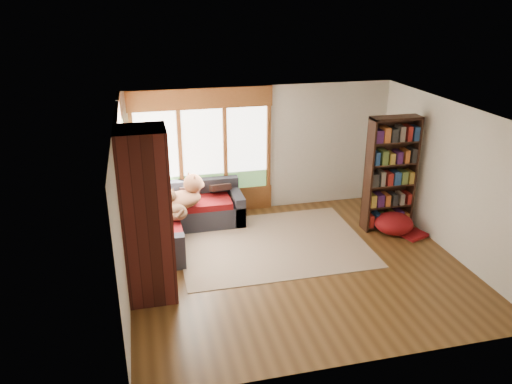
{
  "coord_description": "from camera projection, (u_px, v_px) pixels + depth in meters",
  "views": [
    {
      "loc": [
        -2.39,
        -7.03,
        4.28
      ],
      "look_at": [
        -0.45,
        1.07,
        0.95
      ],
      "focal_mm": 35.0,
      "sensor_mm": 36.0,
      "label": 1
    }
  ],
  "objects": [
    {
      "name": "dog_tan",
      "position": [
        182.0,
        194.0,
        9.27
      ],
      "size": [
        1.07,
        0.91,
        0.52
      ],
      "rotation": [
        0.0,
        0.0,
        0.44
      ],
      "color": "brown",
      "rests_on": "sectional_sofa"
    },
    {
      "name": "throw_pillows",
      "position": [
        174.0,
        196.0,
        9.36
      ],
      "size": [
        1.98,
        1.68,
        0.45
      ],
      "color": "black",
      "rests_on": "sectional_sofa"
    },
    {
      "name": "bookshelf",
      "position": [
        391.0,
        174.0,
        9.39
      ],
      "size": [
        0.95,
        0.32,
        2.21
      ],
      "color": "black",
      "rests_on": "ground"
    },
    {
      "name": "ceiling",
      "position": [
        302.0,
        113.0,
        7.49
      ],
      "size": [
        5.5,
        5.5,
        0.0
      ],
      "primitive_type": "plane",
      "color": "white"
    },
    {
      "name": "roller_blind",
      "position": [
        124.0,
        143.0,
        9.05
      ],
      "size": [
        0.03,
        0.72,
        0.9
      ],
      "primitive_type": "cube",
      "color": "#66805A",
      "rests_on": "wall_left"
    },
    {
      "name": "area_rug",
      "position": [
        272.0,
        244.0,
        9.14
      ],
      "size": [
        3.36,
        2.57,
        0.01
      ],
      "primitive_type": "cube",
      "rotation": [
        0.0,
        0.0,
        -0.0
      ],
      "color": "beige",
      "rests_on": "ground"
    },
    {
      "name": "dog_brindle",
      "position": [
        173.0,
        206.0,
        8.92
      ],
      "size": [
        0.6,
        0.79,
        0.4
      ],
      "rotation": [
        0.0,
        0.0,
        1.82
      ],
      "color": "#3D291E",
      "rests_on": "sectional_sofa"
    },
    {
      "name": "sectional_sofa",
      "position": [
        171.0,
        219.0,
        9.45
      ],
      "size": [
        2.2,
        2.2,
        0.8
      ],
      "rotation": [
        0.0,
        0.0,
        0.08
      ],
      "color": "#282930",
      "rests_on": "ground"
    },
    {
      "name": "pouf",
      "position": [
        394.0,
        223.0,
        9.49
      ],
      "size": [
        0.82,
        0.82,
        0.39
      ],
      "primitive_type": "ellipsoid",
      "rotation": [
        0.0,
        0.0,
        0.14
      ],
      "color": "maroon",
      "rests_on": "area_rug"
    },
    {
      "name": "floor",
      "position": [
        297.0,
        264.0,
        8.45
      ],
      "size": [
        5.5,
        5.5,
        0.0
      ],
      "primitive_type": "plane",
      "color": "#4F3116",
      "rests_on": "ground"
    },
    {
      "name": "windows_left",
      "position": [
        124.0,
        179.0,
        8.44
      ],
      "size": [
        0.1,
        2.62,
        1.9
      ],
      "color": "brown",
      "rests_on": "wall_left"
    },
    {
      "name": "wall_back",
      "position": [
        261.0,
        149.0,
        10.23
      ],
      "size": [
        5.5,
        0.04,
        2.6
      ],
      "primitive_type": "cube",
      "color": "silver",
      "rests_on": "ground"
    },
    {
      "name": "wall_left",
      "position": [
        122.0,
        210.0,
        7.37
      ],
      "size": [
        0.04,
        5.0,
        2.6
      ],
      "primitive_type": "cube",
      "color": "silver",
      "rests_on": "ground"
    },
    {
      "name": "windows_back",
      "position": [
        203.0,
        151.0,
        9.92
      ],
      "size": [
        2.82,
        0.1,
        1.9
      ],
      "color": "brown",
      "rests_on": "wall_back"
    },
    {
      "name": "wall_right",
      "position": [
        451.0,
        179.0,
        8.56
      ],
      "size": [
        0.04,
        5.0,
        2.6
      ],
      "primitive_type": "cube",
      "color": "silver",
      "rests_on": "ground"
    },
    {
      "name": "brick_chimney",
      "position": [
        147.0,
        217.0,
        7.13
      ],
      "size": [
        0.7,
        0.7,
        2.6
      ],
      "primitive_type": "cube",
      "color": "#471914",
      "rests_on": "ground"
    },
    {
      "name": "wall_front",
      "position": [
        367.0,
        272.0,
        5.71
      ],
      "size": [
        5.5,
        0.04,
        2.6
      ],
      "primitive_type": "cube",
      "color": "silver",
      "rests_on": "ground"
    }
  ]
}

